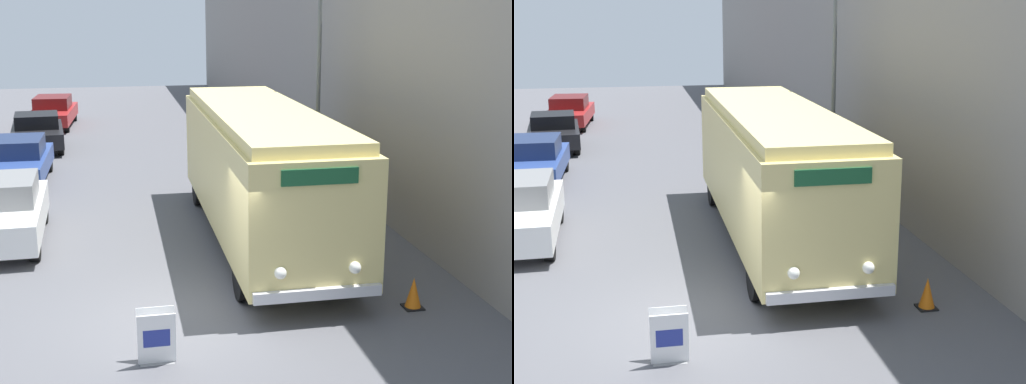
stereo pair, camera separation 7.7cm
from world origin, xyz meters
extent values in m
plane|color=#56565B|center=(0.00, 0.00, 0.00)|extent=(80.00, 80.00, 0.00)
cube|color=gray|center=(5.89, 10.00, 3.97)|extent=(0.30, 60.00, 7.94)
cylinder|color=black|center=(1.19, 0.65, 0.50)|extent=(0.28, 0.99, 0.99)
cylinder|color=black|center=(3.32, 0.65, 0.50)|extent=(0.28, 0.99, 0.99)
cylinder|color=black|center=(1.19, 7.61, 0.50)|extent=(0.28, 0.99, 0.99)
cylinder|color=black|center=(3.32, 7.61, 0.50)|extent=(0.28, 0.99, 0.99)
cube|color=#E5D17F|center=(2.26, 4.13, 1.73)|extent=(2.45, 9.76, 2.47)
cube|color=#F3DD87|center=(2.26, 4.13, 3.09)|extent=(2.25, 9.37, 0.24)
cube|color=silver|center=(2.26, -0.81, 0.62)|extent=(2.33, 0.12, 0.20)
sphere|color=white|center=(1.58, -0.78, 1.05)|extent=(0.22, 0.22, 0.22)
sphere|color=white|center=(2.93, -0.78, 1.05)|extent=(0.22, 0.22, 0.22)
cube|color=#19512D|center=(2.26, -0.77, 2.72)|extent=(1.35, 0.06, 0.28)
cube|color=gray|center=(-0.61, -1.59, 0.00)|extent=(0.54, 0.20, 0.01)
cube|color=white|center=(-0.61, -1.67, 0.45)|extent=(0.60, 0.18, 0.89)
cube|color=white|center=(-0.61, -1.51, 0.45)|extent=(0.60, 0.18, 0.89)
cube|color=navy|center=(-0.61, -1.69, 0.47)|extent=(0.42, 0.06, 0.31)
cylinder|color=#595E60|center=(4.60, 7.38, 2.98)|extent=(0.12, 0.12, 5.97)
cylinder|color=black|center=(-2.95, 3.68, 0.30)|extent=(0.22, 0.61, 0.61)
cylinder|color=black|center=(-3.02, 6.63, 0.30)|extent=(0.22, 0.61, 0.61)
cube|color=silver|center=(-3.76, 5.14, 0.65)|extent=(1.91, 4.39, 0.69)
cube|color=gray|center=(-3.76, 5.25, 1.28)|extent=(1.58, 1.99, 0.57)
cylinder|color=black|center=(-3.38, 9.82, 0.32)|extent=(0.22, 0.64, 0.64)
cylinder|color=black|center=(-4.85, 12.90, 0.32)|extent=(0.22, 0.64, 0.64)
cylinder|color=black|center=(-3.34, 12.88, 0.32)|extent=(0.22, 0.64, 0.64)
cube|color=#2D478C|center=(-4.12, 11.36, 0.60)|extent=(1.83, 4.48, 0.56)
cube|color=#19274D|center=(-4.12, 11.47, 1.16)|extent=(1.53, 2.03, 0.56)
cylinder|color=black|center=(-4.77, 15.58, 0.31)|extent=(0.22, 0.62, 0.62)
cylinder|color=black|center=(-3.11, 15.72, 0.31)|extent=(0.22, 0.62, 0.62)
cylinder|color=black|center=(-5.00, 18.25, 0.31)|extent=(0.22, 0.62, 0.62)
cylinder|color=black|center=(-3.34, 18.39, 0.31)|extent=(0.22, 0.62, 0.62)
cube|color=black|center=(-4.05, 16.98, 0.60)|extent=(2.26, 4.23, 0.58)
cube|color=black|center=(-4.06, 17.09, 1.16)|extent=(1.79, 1.97, 0.53)
cylinder|color=black|center=(-4.74, 21.05, 0.31)|extent=(0.22, 0.61, 0.61)
cylinder|color=black|center=(-3.17, 20.97, 0.31)|extent=(0.22, 0.61, 0.61)
cylinder|color=black|center=(-4.55, 24.41, 0.31)|extent=(0.22, 0.61, 0.61)
cylinder|color=black|center=(-2.98, 24.32, 0.31)|extent=(0.22, 0.61, 0.61)
cube|color=#A52323|center=(-3.86, 22.69, 0.58)|extent=(2.11, 4.86, 0.55)
cube|color=#5B1313|center=(-3.85, 22.81, 1.14)|extent=(1.68, 2.23, 0.57)
cube|color=black|center=(4.24, -0.39, 0.01)|extent=(0.36, 0.36, 0.03)
cone|color=orange|center=(4.24, -0.39, 0.32)|extent=(0.30, 0.30, 0.57)
camera|label=1|loc=(-1.11, -11.96, 5.47)|focal=50.00mm
camera|label=2|loc=(-1.03, -11.98, 5.47)|focal=50.00mm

